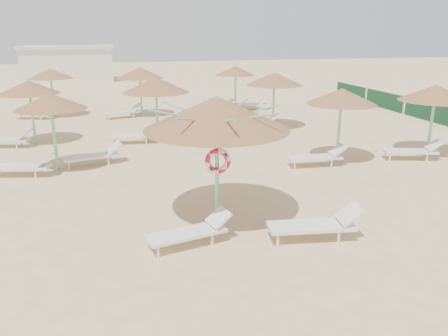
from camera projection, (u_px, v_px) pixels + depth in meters
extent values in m
plane|color=#DDB986|center=(215.00, 225.00, 10.78)|extent=(120.00, 120.00, 0.00)
cylinder|color=#75CCA7|center=(217.00, 171.00, 10.71)|extent=(0.11, 0.11, 2.63)
cone|color=#98643C|center=(217.00, 113.00, 10.27)|extent=(3.50, 3.50, 0.79)
cylinder|color=#75CCA7|center=(217.00, 124.00, 10.36)|extent=(0.20, 0.20, 0.12)
cylinder|color=#75CCA7|center=(249.00, 113.00, 10.48)|extent=(1.58, 0.04, 0.40)
cylinder|color=#75CCA7|center=(233.00, 110.00, 10.95)|extent=(1.15, 1.15, 0.40)
cylinder|color=#75CCA7|center=(209.00, 109.00, 11.03)|extent=(0.04, 1.58, 0.40)
cylinder|color=#75CCA7|center=(189.00, 112.00, 10.68)|extent=(1.15, 1.15, 0.40)
cylinder|color=#75CCA7|center=(183.00, 116.00, 10.10)|extent=(1.58, 0.04, 0.40)
cylinder|color=#75CCA7|center=(198.00, 120.00, 9.63)|extent=(1.15, 1.15, 0.40)
cylinder|color=#75CCA7|center=(225.00, 121.00, 9.54)|extent=(0.04, 1.58, 0.40)
cylinder|color=#75CCA7|center=(247.00, 118.00, 9.90)|extent=(1.15, 1.15, 0.40)
torus|color=red|center=(218.00, 161.00, 10.53)|extent=(0.65, 0.15, 0.65)
cylinder|color=silver|center=(158.00, 252.00, 9.20)|extent=(0.06, 0.06, 0.26)
cylinder|color=silver|center=(151.00, 243.00, 9.60)|extent=(0.06, 0.06, 0.26)
cylinder|color=silver|center=(212.00, 240.00, 9.75)|extent=(0.06, 0.06, 0.26)
cylinder|color=silver|center=(203.00, 232.00, 10.15)|extent=(0.06, 0.06, 0.26)
cube|color=silver|center=(187.00, 233.00, 9.67)|extent=(1.86, 0.96, 0.07)
cube|color=silver|center=(219.00, 217.00, 9.95)|extent=(0.57, 0.65, 0.34)
cylinder|color=silver|center=(278.00, 240.00, 9.69)|extent=(0.06, 0.06, 0.29)
cylinder|color=silver|center=(273.00, 230.00, 10.18)|extent=(0.06, 0.06, 0.29)
cylinder|color=silver|center=(339.00, 237.00, 9.83)|extent=(0.06, 0.06, 0.29)
cylinder|color=silver|center=(331.00, 227.00, 10.33)|extent=(0.06, 0.06, 0.29)
cube|color=silver|center=(311.00, 226.00, 9.96)|extent=(2.04, 0.91, 0.08)
cube|color=silver|center=(349.00, 214.00, 9.98)|extent=(0.58, 0.69, 0.38)
cylinder|color=#75CCA7|center=(54.00, 137.00, 14.73)|extent=(0.11, 0.11, 2.30)
cone|color=#98643C|center=(50.00, 101.00, 14.36)|extent=(2.34, 2.34, 0.53)
cylinder|color=#75CCA7|center=(51.00, 108.00, 14.43)|extent=(0.20, 0.20, 0.12)
cylinder|color=silver|center=(0.00, 170.00, 14.61)|extent=(0.06, 0.06, 0.28)
cylinder|color=silver|center=(35.00, 174.00, 14.18)|extent=(0.06, 0.06, 0.28)
cylinder|color=silver|center=(41.00, 169.00, 14.66)|extent=(0.06, 0.06, 0.28)
cube|color=silver|center=(21.00, 167.00, 14.35)|extent=(1.99, 1.01, 0.08)
cube|color=silver|center=(46.00, 159.00, 14.30)|extent=(0.60, 0.69, 0.36)
cylinder|color=silver|center=(69.00, 166.00, 15.01)|extent=(0.06, 0.06, 0.28)
cylinder|color=silver|center=(67.00, 162.00, 15.44)|extent=(0.06, 0.06, 0.28)
cylinder|color=silver|center=(108.00, 161.00, 15.59)|extent=(0.06, 0.06, 0.28)
cylinder|color=silver|center=(105.00, 158.00, 16.01)|extent=(0.06, 0.06, 0.28)
cube|color=silver|center=(91.00, 157.00, 15.51)|extent=(1.99, 1.01, 0.08)
cube|color=silver|center=(114.00, 147.00, 15.80)|extent=(0.60, 0.69, 0.36)
cylinder|color=#75CCA7|center=(33.00, 117.00, 18.28)|extent=(0.11, 0.11, 2.30)
cone|color=#98643C|center=(29.00, 87.00, 17.90)|extent=(2.45, 2.45, 0.55)
cylinder|color=#75CCA7|center=(29.00, 93.00, 17.97)|extent=(0.20, 0.20, 0.12)
cylinder|color=silver|center=(17.00, 145.00, 17.73)|extent=(0.06, 0.06, 0.28)
cylinder|color=silver|center=(22.00, 142.00, 18.20)|extent=(0.06, 0.06, 0.28)
cube|color=silver|center=(5.00, 140.00, 17.90)|extent=(1.99, 1.02, 0.08)
cube|color=silver|center=(25.00, 134.00, 17.85)|extent=(0.60, 0.69, 0.36)
cylinder|color=#75CCA7|center=(53.00, 96.00, 24.04)|extent=(0.11, 0.11, 2.30)
cone|color=#98643C|center=(50.00, 73.00, 23.67)|extent=(2.39, 2.39, 0.54)
cylinder|color=#75CCA7|center=(51.00, 78.00, 23.74)|extent=(0.20, 0.20, 0.12)
cylinder|color=silver|center=(16.00, 117.00, 23.52)|extent=(0.06, 0.06, 0.28)
cylinder|color=silver|center=(21.00, 115.00, 24.00)|extent=(0.06, 0.06, 0.28)
cylinder|color=silver|center=(41.00, 117.00, 23.45)|extent=(0.06, 0.06, 0.28)
cylinder|color=silver|center=(45.00, 116.00, 23.93)|extent=(0.06, 0.06, 0.28)
cube|color=silver|center=(32.00, 113.00, 23.66)|extent=(2.00, 1.17, 0.08)
cube|color=silver|center=(47.00, 109.00, 23.55)|extent=(0.64, 0.72, 0.36)
cylinder|color=#75CCA7|center=(157.00, 114.00, 18.92)|extent=(0.11, 0.11, 2.30)
cone|color=#98643C|center=(156.00, 85.00, 18.54)|extent=(2.84, 2.84, 0.64)
cylinder|color=#75CCA7|center=(156.00, 91.00, 18.62)|extent=(0.20, 0.20, 0.12)
cylinder|color=silver|center=(114.00, 142.00, 18.24)|extent=(0.06, 0.06, 0.28)
cylinder|color=silver|center=(115.00, 139.00, 18.71)|extent=(0.06, 0.06, 0.28)
cylinder|color=silver|center=(146.00, 141.00, 18.43)|extent=(0.06, 0.06, 0.28)
cylinder|color=silver|center=(147.00, 138.00, 18.91)|extent=(0.06, 0.06, 0.28)
cube|color=silver|center=(133.00, 136.00, 18.54)|extent=(1.95, 0.81, 0.08)
cube|color=silver|center=(153.00, 130.00, 18.59)|extent=(0.54, 0.65, 0.36)
cylinder|color=#75CCA7|center=(141.00, 95.00, 24.31)|extent=(0.11, 0.11, 2.30)
cone|color=#98643C|center=(140.00, 73.00, 23.94)|extent=(2.60, 2.60, 0.59)
cylinder|color=#75CCA7|center=(140.00, 77.00, 24.01)|extent=(0.20, 0.20, 0.12)
cylinder|color=silver|center=(109.00, 118.00, 23.42)|extent=(0.06, 0.06, 0.28)
cylinder|color=silver|center=(107.00, 116.00, 23.84)|extent=(0.06, 0.06, 0.28)
cylinder|color=silver|center=(133.00, 115.00, 24.02)|extent=(0.06, 0.06, 0.28)
cylinder|color=silver|center=(131.00, 114.00, 24.44)|extent=(0.06, 0.06, 0.28)
cube|color=silver|center=(122.00, 112.00, 23.93)|extent=(1.99, 1.04, 0.08)
cube|color=silver|center=(137.00, 107.00, 24.24)|extent=(0.61, 0.70, 0.36)
cylinder|color=#75CCA7|center=(339.00, 130.00, 15.78)|extent=(0.11, 0.11, 2.30)
cone|color=#98643C|center=(342.00, 96.00, 15.41)|extent=(2.48, 2.48, 0.56)
cylinder|color=#75CCA7|center=(341.00, 103.00, 15.48)|extent=(0.20, 0.20, 0.12)
cylinder|color=silver|center=(295.00, 166.00, 15.09)|extent=(0.06, 0.06, 0.28)
cylinder|color=silver|center=(290.00, 161.00, 15.56)|extent=(0.06, 0.06, 0.28)
cylinder|color=silver|center=(332.00, 164.00, 15.31)|extent=(0.06, 0.06, 0.28)
cylinder|color=silver|center=(326.00, 160.00, 15.78)|extent=(0.06, 0.06, 0.28)
cube|color=silver|center=(314.00, 157.00, 15.40)|extent=(1.94, 0.76, 0.08)
cube|color=silver|center=(338.00, 150.00, 15.47)|extent=(0.53, 0.63, 0.36)
cylinder|color=#75CCA7|center=(273.00, 104.00, 21.32)|extent=(0.11, 0.11, 2.30)
cone|color=#98643C|center=(274.00, 79.00, 20.95)|extent=(2.70, 2.70, 0.61)
cylinder|color=#75CCA7|center=(274.00, 84.00, 21.02)|extent=(0.20, 0.20, 0.12)
cylinder|color=silver|center=(238.00, 129.00, 20.72)|extent=(0.06, 0.06, 0.28)
cylinder|color=silver|center=(237.00, 127.00, 21.19)|extent=(0.06, 0.06, 0.28)
cylinder|color=silver|center=(266.00, 129.00, 20.79)|extent=(0.06, 0.06, 0.28)
cylinder|color=silver|center=(265.00, 126.00, 21.26)|extent=(0.06, 0.06, 0.28)
cube|color=silver|center=(254.00, 124.00, 20.94)|extent=(1.98, 0.98, 0.08)
cube|color=silver|center=(272.00, 119.00, 20.91)|extent=(0.59, 0.68, 0.36)
cylinder|color=#75CCA7|center=(235.00, 92.00, 25.76)|extent=(0.11, 0.11, 2.30)
cone|color=#98643C|center=(235.00, 71.00, 25.39)|extent=(2.32, 2.32, 0.52)
cylinder|color=#75CCA7|center=(235.00, 75.00, 25.46)|extent=(0.20, 0.20, 0.12)
cylinder|color=silver|center=(209.00, 113.00, 24.85)|extent=(0.06, 0.06, 0.28)
cylinder|color=silver|center=(205.00, 111.00, 25.26)|extent=(0.06, 0.06, 0.28)
cylinder|color=silver|center=(229.00, 110.00, 25.50)|extent=(0.06, 0.06, 0.28)
cylinder|color=silver|center=(225.00, 109.00, 25.91)|extent=(0.06, 0.06, 0.28)
cube|color=silver|center=(219.00, 108.00, 25.38)|extent=(2.00, 1.12, 0.08)
cube|color=silver|center=(231.00, 102.00, 25.72)|extent=(0.63, 0.71, 0.36)
cylinder|color=silver|center=(238.00, 108.00, 26.39)|extent=(0.06, 0.06, 0.28)
cylinder|color=silver|center=(238.00, 106.00, 26.86)|extent=(0.06, 0.06, 0.28)
cylinder|color=silver|center=(260.00, 108.00, 26.35)|extent=(0.06, 0.06, 0.28)
cylinder|color=silver|center=(260.00, 106.00, 26.83)|extent=(0.06, 0.06, 0.28)
cube|color=silver|center=(251.00, 104.00, 26.55)|extent=(2.00, 1.12, 0.08)
cube|color=silver|center=(265.00, 100.00, 26.46)|extent=(0.63, 0.71, 0.36)
cylinder|color=#75CCA7|center=(431.00, 126.00, 16.58)|extent=(0.11, 0.11, 2.30)
cone|color=#98643C|center=(436.00, 93.00, 16.20)|extent=(2.65, 2.65, 0.60)
cylinder|color=#75CCA7|center=(435.00, 99.00, 16.28)|extent=(0.20, 0.20, 0.12)
cylinder|color=silver|center=(390.00, 158.00, 16.04)|extent=(0.06, 0.06, 0.28)
cylinder|color=silver|center=(385.00, 154.00, 16.52)|extent=(0.06, 0.06, 0.28)
cylinder|color=silver|center=(427.00, 158.00, 15.99)|extent=(0.06, 0.06, 0.28)
cylinder|color=silver|center=(422.00, 154.00, 16.47)|extent=(0.06, 0.06, 0.28)
cube|color=silver|center=(410.00, 151.00, 16.20)|extent=(2.00, 1.13, 0.08)
cube|color=silver|center=(434.00, 145.00, 16.10)|extent=(0.63, 0.71, 0.36)
cube|color=silver|center=(69.00, 65.00, 41.25)|extent=(8.00, 4.00, 3.00)
cube|color=beige|center=(67.00, 47.00, 40.76)|extent=(8.40, 4.40, 0.25)
cube|color=#1A502C|center=(428.00, 111.00, 23.17)|extent=(0.08, 3.80, 1.00)
cube|color=#1A502C|center=(384.00, 100.00, 26.87)|extent=(0.08, 3.80, 1.00)
cylinder|color=#75CCA7|center=(404.00, 104.00, 25.10)|extent=(0.08, 0.08, 1.10)
cube|color=#1A502C|center=(351.00, 92.00, 30.56)|extent=(0.08, 3.80, 1.00)
cylinder|color=#75CCA7|center=(366.00, 95.00, 28.79)|extent=(0.08, 0.08, 1.10)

